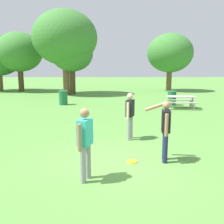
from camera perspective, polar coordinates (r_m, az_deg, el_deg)
name	(u,v)px	position (r m, az deg, el deg)	size (l,w,h in m)	color
ground_plane	(117,163)	(6.77, 1.12, -11.56)	(120.00, 120.00, 0.00)	#568E3D
person_thrower	(85,140)	(5.53, -6.15, -6.32)	(0.34, 0.58, 1.64)	gray
person_catcher	(130,113)	(8.72, 4.12, -0.21)	(0.34, 0.58, 1.64)	gray
person_bystander	(165,127)	(6.78, 12.03, -3.25)	(0.66, 0.69, 1.64)	#1E234C
frisbee	(132,162)	(6.86, 4.65, -11.19)	(0.27, 0.27, 0.03)	yellow
picnic_table_near	(181,99)	(15.99, 15.53, 2.78)	(1.88, 1.64, 0.77)	#B2ADA3
trash_can_beside_table	(63,98)	(17.28, -11.04, 3.22)	(0.59, 0.59, 0.96)	#1E663D
trash_can_further_along	(172,98)	(17.24, 13.48, 3.11)	(0.59, 0.59, 0.96)	#1E663D
tree_broad_center	(19,52)	(28.08, -20.38, 12.66)	(4.73, 4.73, 6.08)	#4C3823
tree_far_right	(65,38)	(23.95, -10.66, 16.24)	(5.85, 5.85, 7.64)	brown
tree_slender_mid	(72,54)	(23.83, -9.13, 12.95)	(3.88, 3.88, 5.41)	#4C3823
tree_back_left	(170,53)	(27.64, 13.08, 12.92)	(4.77, 4.77, 6.03)	brown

